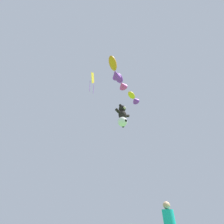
# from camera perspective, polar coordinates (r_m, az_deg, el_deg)

# --- Properties ---
(teddy_bear_kite) EXTENTS (1.76, 0.77, 1.78)m
(teddy_bear_kite) POSITION_cam_1_polar(r_m,az_deg,el_deg) (13.97, 4.01, -0.37)
(teddy_bear_kite) COLOR black
(soccer_ball_kite) EXTENTS (0.93, 0.92, 0.85)m
(soccer_ball_kite) POSITION_cam_1_polar(r_m,az_deg,el_deg) (12.97, 4.05, -3.76)
(soccer_ball_kite) COLOR white
(fish_kite_goldfin) EXTENTS (2.03, 1.25, 0.80)m
(fish_kite_goldfin) POSITION_cam_1_polar(r_m,az_deg,el_deg) (17.19, 8.12, 5.45)
(fish_kite_goldfin) COLOR yellow
(fish_kite_violet) EXTENTS (2.10, 1.52, 0.85)m
(fish_kite_violet) POSITION_cam_1_polar(r_m,az_deg,el_deg) (15.11, 3.34, 11.46)
(fish_kite_violet) COLOR purple
(fish_kite_tangerine) EXTENTS (2.26, 1.86, 0.76)m
(fish_kite_tangerine) POSITION_cam_1_polar(r_m,az_deg,el_deg) (13.25, 0.91, 16.06)
(fish_kite_tangerine) COLOR orange
(diamond_kite) EXTENTS (1.08, 0.99, 2.75)m
(diamond_kite) POSITION_cam_1_polar(r_m,az_deg,el_deg) (15.10, -7.39, 12.41)
(diamond_kite) COLOR yellow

